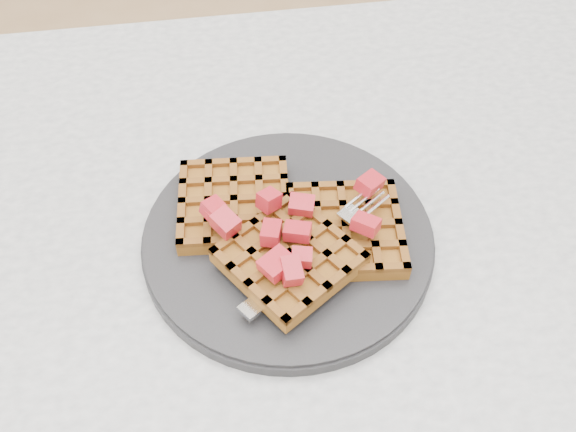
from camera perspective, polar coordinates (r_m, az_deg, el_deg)
The scene contains 5 objects.
table at distance 0.70m, azimuth 11.25°, elevation -8.13°, with size 1.20×0.80×0.75m.
plate at distance 0.59m, azimuth 0.00°, elevation -1.98°, with size 0.27×0.27×0.02m, color black.
waffles at distance 0.57m, azimuth 0.07°, elevation -1.10°, with size 0.21×0.20×0.03m.
strawberry_pile at distance 0.55m, azimuth 0.00°, elevation 0.92°, with size 0.15×0.15×0.02m, color maroon, non-canonical shape.
fork at distance 0.56m, azimuth 3.35°, elevation -2.97°, with size 0.02×0.18×0.02m, color silver, non-canonical shape.
Camera 1 is at (-0.19, -0.33, 1.23)m, focal length 40.00 mm.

